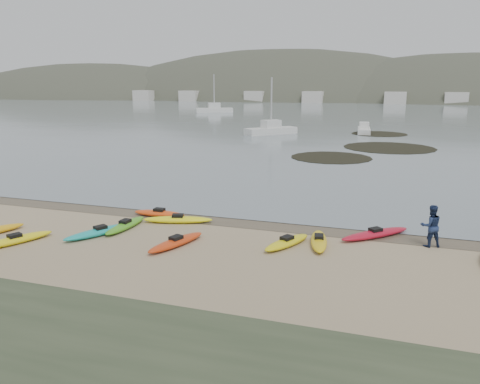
% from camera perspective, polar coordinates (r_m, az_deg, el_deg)
% --- Properties ---
extents(ground, '(600.00, 600.00, 0.00)m').
position_cam_1_polar(ground, '(24.72, -0.00, -3.39)').
color(ground, tan).
rests_on(ground, ground).
extents(wet_sand, '(60.00, 60.00, 0.00)m').
position_cam_1_polar(wet_sand, '(24.45, -0.22, -3.57)').
color(wet_sand, brown).
rests_on(wet_sand, ground).
extents(water, '(1200.00, 1200.00, 0.00)m').
position_cam_1_polar(water, '(322.69, 17.09, 11.39)').
color(water, slate).
rests_on(water, ground).
extents(kayaks, '(23.50, 9.24, 0.34)m').
position_cam_1_polar(kayaks, '(22.06, -5.78, -5.07)').
color(kayaks, '#B31228').
rests_on(kayaks, ground).
extents(person_east, '(1.10, 0.98, 1.89)m').
position_cam_1_polar(person_east, '(22.15, 22.25, -3.84)').
color(person_east, navy).
rests_on(person_east, ground).
extents(kelp_mats, '(14.02, 30.99, 0.04)m').
position_cam_1_polar(kelp_mats, '(55.77, 15.85, 5.46)').
color(kelp_mats, black).
rests_on(kelp_mats, water).
extents(moored_boats, '(81.75, 71.89, 1.23)m').
position_cam_1_polar(moored_boats, '(96.89, 17.39, 8.78)').
color(moored_boats, silver).
rests_on(moored_boats, ground).
extents(far_hills, '(550.00, 135.00, 80.00)m').
position_cam_1_polar(far_hills, '(220.06, 26.46, 5.84)').
color(far_hills, '#384235').
rests_on(far_hills, ground).
extents(far_town, '(199.00, 5.00, 4.00)m').
position_cam_1_polar(far_town, '(167.61, 17.91, 10.86)').
color(far_town, beige).
rests_on(far_town, ground).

